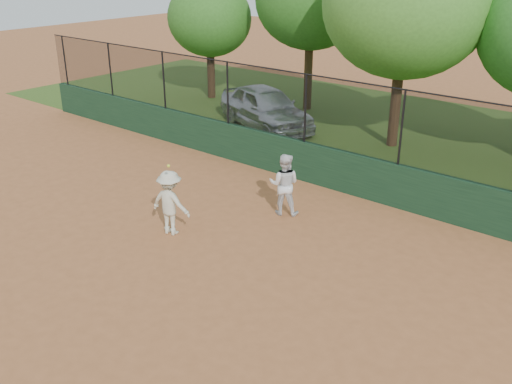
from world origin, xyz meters
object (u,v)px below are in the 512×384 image
Objects in this scene: parked_car at (266,107)px; tree_2 at (405,5)px; player_second at (284,184)px; tree_0 at (209,18)px; player_main at (170,203)px.

parked_car is 0.67× the size of tree_2.
player_second is 13.31m from tree_0.
player_main is at bearing 34.04° from player_second.
tree_2 is (9.81, -1.08, 1.17)m from tree_0.
player_main is at bearing -50.42° from tree_0.
parked_car is 9.24m from player_main.
tree_0 is at bearing 173.69° from tree_2.
player_main is (3.80, -8.42, -0.00)m from parked_car.
player_main is 14.13m from tree_0.
player_main is at bearing -95.85° from tree_2.
tree_0 is 0.74× the size of tree_2.
tree_0 is (-8.83, 10.68, 2.76)m from player_main.
player_second is at bearing -116.93° from parked_car.
tree_0 is (-5.03, 2.26, 2.76)m from parked_car.
player_second is at bearing -86.34° from tree_2.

